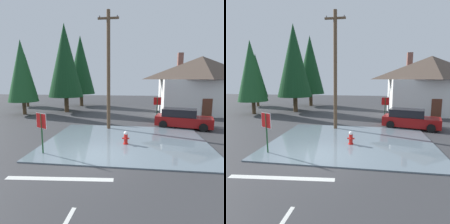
% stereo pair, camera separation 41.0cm
% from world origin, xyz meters
% --- Properties ---
extents(ground_plane, '(80.00, 80.00, 0.10)m').
position_xyz_m(ground_plane, '(0.00, 0.00, -0.05)').
color(ground_plane, '#38383A').
extents(flood_puddle, '(10.14, 8.13, 0.07)m').
position_xyz_m(flood_puddle, '(1.57, 2.84, 0.03)').
color(flood_puddle, slate).
rests_on(flood_puddle, ground).
extents(lane_stop_bar, '(4.43, 0.66, 0.01)m').
position_xyz_m(lane_stop_bar, '(-0.86, -2.49, 0.00)').
color(lane_stop_bar, silver).
rests_on(lane_stop_bar, ground).
extents(stop_sign_near, '(0.73, 0.41, 2.25)m').
position_xyz_m(stop_sign_near, '(-2.76, 0.02, 1.61)').
color(stop_sign_near, '#1E4C28').
rests_on(stop_sign_near, ground).
extents(fire_hydrant, '(0.44, 0.38, 0.88)m').
position_xyz_m(fire_hydrant, '(1.57, 2.13, 0.43)').
color(fire_hydrant, red).
rests_on(fire_hydrant, ground).
extents(utility_pole, '(1.60, 0.28, 9.10)m').
position_xyz_m(utility_pole, '(-0.04, 6.00, 4.73)').
color(utility_pole, brown).
rests_on(utility_pole, ground).
extents(stop_sign_far, '(0.76, 0.12, 2.28)m').
position_xyz_m(stop_sign_far, '(4.16, 10.05, 1.63)').
color(stop_sign_far, '#1E4C28').
rests_on(stop_sign_far, ground).
extents(house, '(9.67, 5.73, 7.07)m').
position_xyz_m(house, '(9.44, 14.72, 3.41)').
color(house, silver).
rests_on(house, ground).
extents(parked_car, '(4.78, 2.90, 1.56)m').
position_xyz_m(parked_car, '(5.98, 7.33, 0.75)').
color(parked_car, maroon).
rests_on(parked_car, ground).
extents(pine_tree_tall_left, '(4.18, 4.18, 10.45)m').
position_xyz_m(pine_tree_tall_left, '(-6.40, 13.97, 6.15)').
color(pine_tree_tall_left, '#4C3823').
rests_on(pine_tree_tall_left, ground).
extents(pine_tree_mid_left, '(4.10, 4.10, 10.25)m').
position_xyz_m(pine_tree_mid_left, '(-6.15, 19.82, 6.03)').
color(pine_tree_mid_left, '#4C3823').
rests_on(pine_tree_mid_left, ground).
extents(pine_tree_short_left, '(3.04, 3.04, 7.59)m').
position_xyz_m(pine_tree_short_left, '(-13.78, 17.98, 4.47)').
color(pine_tree_short_left, '#4C3823').
rests_on(pine_tree_short_left, ground).
extents(pine_tree_far_center, '(3.32, 3.32, 8.30)m').
position_xyz_m(pine_tree_far_center, '(-10.61, 11.69, 4.88)').
color(pine_tree_far_center, '#4C3823').
rests_on(pine_tree_far_center, ground).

